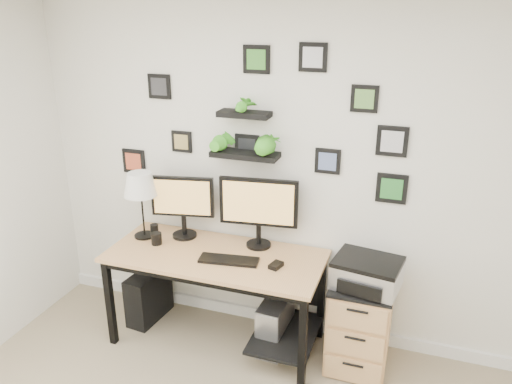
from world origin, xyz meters
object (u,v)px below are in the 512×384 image
at_px(monitor_right, 258,207).
at_px(pc_tower_grey, 275,324).
at_px(file_cabinet, 360,323).
at_px(monitor_left, 183,202).
at_px(mug, 156,239).
at_px(pc_tower_black, 149,295).
at_px(desk, 222,267).
at_px(printer, 367,273).
at_px(table_lamp, 140,186).

distance_m(monitor_right, pc_tower_grey, 0.91).
bearing_deg(monitor_right, file_cabinet, -9.16).
distance_m(monitor_left, pc_tower_grey, 1.17).
height_order(mug, pc_tower_black, mug).
xyz_separation_m(pc_tower_grey, file_cabinet, (0.62, 0.03, 0.13)).
bearing_deg(monitor_right, desk, -139.87).
bearing_deg(pc_tower_grey, printer, -1.43).
bearing_deg(file_cabinet, pc_tower_black, -179.78).
relative_size(desk, monitor_right, 2.73).
relative_size(monitor_left, printer, 1.04).
height_order(mug, file_cabinet, mug).
bearing_deg(monitor_left, mug, -127.48).
xyz_separation_m(table_lamp, printer, (1.75, -0.05, -0.41)).
xyz_separation_m(table_lamp, pc_tower_grey, (1.10, -0.03, -0.97)).
bearing_deg(printer, table_lamp, 178.35).
relative_size(desk, table_lamp, 3.01).
relative_size(desk, mug, 17.44).
bearing_deg(printer, mug, -178.60).
bearing_deg(printer, pc_tower_grey, 178.57).
bearing_deg(mug, desk, 2.97).
height_order(monitor_right, pc_tower_black, monitor_right).
bearing_deg(mug, table_lamp, 150.70).
bearing_deg(file_cabinet, table_lamp, 179.88).
height_order(desk, table_lamp, table_lamp).
bearing_deg(mug, monitor_left, 52.52).
xyz_separation_m(pc_tower_black, printer, (1.75, -0.04, 0.56)).
height_order(monitor_right, file_cabinet, monitor_right).
relative_size(mug, printer, 0.19).
xyz_separation_m(pc_tower_black, pc_tower_grey, (1.11, -0.02, -0.01)).
relative_size(monitor_left, pc_tower_grey, 1.19).
relative_size(table_lamp, printer, 1.10).
height_order(desk, printer, printer).
distance_m(mug, pc_tower_grey, 1.12).
xyz_separation_m(monitor_right, table_lamp, (-0.91, -0.13, 0.10)).
distance_m(mug, file_cabinet, 1.64).
relative_size(pc_tower_black, file_cabinet, 0.63).
xyz_separation_m(monitor_right, file_cabinet, (0.82, -0.13, -0.74)).
height_order(monitor_left, file_cabinet, monitor_left).
xyz_separation_m(monitor_right, pc_tower_grey, (0.19, -0.16, -0.87)).
bearing_deg(pc_tower_grey, file_cabinet, 2.82).
relative_size(desk, file_cabinet, 2.39).
distance_m(desk, monitor_right, 0.54).
bearing_deg(file_cabinet, desk, -176.80).
xyz_separation_m(mug, file_cabinet, (1.57, 0.09, -0.46)).
xyz_separation_m(monitor_right, pc_tower_black, (-0.91, -0.14, -0.86)).
bearing_deg(file_cabinet, mug, -176.88).
bearing_deg(monitor_left, pc_tower_grey, -9.35).
xyz_separation_m(desk, file_cabinet, (1.04, 0.06, -0.29)).
distance_m(monitor_left, file_cabinet, 1.59).
bearing_deg(mug, printer, 1.40).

